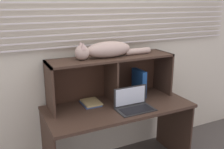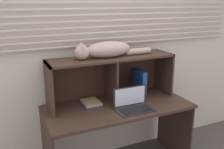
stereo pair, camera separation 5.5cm
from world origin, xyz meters
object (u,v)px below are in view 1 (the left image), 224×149
at_px(binder_upright, 139,83).
at_px(book_stack, 91,103).
at_px(laptop, 134,104).
at_px(cat, 106,50).

height_order(binder_upright, book_stack, binder_upright).
bearing_deg(laptop, book_stack, 139.00).
bearing_deg(cat, book_stack, 177.62).
bearing_deg(cat, binder_upright, 0.00).
height_order(cat, binder_upright, cat).
bearing_deg(laptop, cat, 119.96).
relative_size(laptop, binder_upright, 1.22).
bearing_deg(book_stack, cat, -2.38).
bearing_deg(binder_upright, cat, -180.00).
xyz_separation_m(cat, laptop, (0.16, -0.28, -0.50)).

